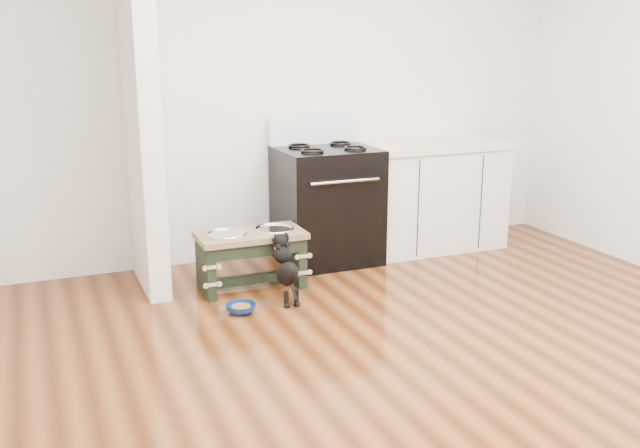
{
  "coord_description": "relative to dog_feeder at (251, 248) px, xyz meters",
  "views": [
    {
      "loc": [
        -1.93,
        -2.96,
        1.77
      ],
      "look_at": [
        -0.12,
        1.41,
        0.52
      ],
      "focal_mm": 40.0,
      "sensor_mm": 36.0,
      "label": 1
    }
  ],
  "objects": [
    {
      "name": "ground",
      "position": [
        0.51,
        -1.76,
        -0.3
      ],
      "size": [
        5.0,
        5.0,
        0.0
      ],
      "primitive_type": "plane",
      "color": "#431F0C",
      "rests_on": "ground"
    },
    {
      "name": "room_shell",
      "position": [
        0.51,
        -1.76,
        1.32
      ],
      "size": [
        5.0,
        5.0,
        5.0
      ],
      "color": "silver",
      "rests_on": "ground"
    },
    {
      "name": "partition_wall",
      "position": [
        -0.66,
        0.34,
        1.05
      ],
      "size": [
        0.15,
        0.8,
        2.7
      ],
      "primitive_type": "cube",
      "color": "silver",
      "rests_on": "ground"
    },
    {
      "name": "oven_range",
      "position": [
        0.76,
        0.4,
        0.18
      ],
      "size": [
        0.76,
        0.69,
        1.14
      ],
      "color": "black",
      "rests_on": "ground"
    },
    {
      "name": "cabinet_run",
      "position": [
        1.74,
        0.42,
        0.16
      ],
      "size": [
        1.24,
        0.64,
        0.91
      ],
      "color": "silver",
      "rests_on": "ground"
    },
    {
      "name": "dog_feeder",
      "position": [
        0.0,
        0.0,
        0.0
      ],
      "size": [
        0.76,
        0.41,
        0.43
      ],
      "color": "black",
      "rests_on": "ground"
    },
    {
      "name": "puppy",
      "position": [
        0.14,
        -0.35,
        -0.04
      ],
      "size": [
        0.13,
        0.39,
        0.46
      ],
      "color": "black",
      "rests_on": "ground"
    },
    {
      "name": "floor_bowl",
      "position": [
        -0.21,
        -0.44,
        -0.27
      ],
      "size": [
        0.22,
        0.22,
        0.06
      ],
      "rotation": [
        0.0,
        0.0,
        0.11
      ],
      "color": "navy",
      "rests_on": "ground"
    }
  ]
}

